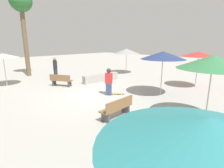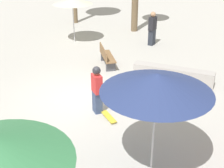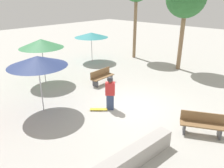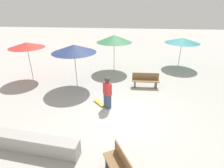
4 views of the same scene
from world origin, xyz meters
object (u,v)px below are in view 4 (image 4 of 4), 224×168
(shade_umbrella_navy, at_px, (74,49))
(skater_main, at_px, (107,92))
(skateboard, at_px, (99,103))
(concrete_ledge, at_px, (36,144))
(shade_umbrella_red, at_px, (26,45))
(shade_umbrella_green, at_px, (114,39))
(bench_far, at_px, (145,80))
(shade_umbrella_teal, at_px, (182,40))

(shade_umbrella_navy, bearing_deg, skater_main, 134.61)
(skateboard, xyz_separation_m, shade_umbrella_navy, (1.68, -1.90, 2.27))
(concrete_ledge, relative_size, shade_umbrella_navy, 1.23)
(shade_umbrella_navy, xyz_separation_m, shade_umbrella_red, (3.28, -0.81, -0.05))
(skater_main, bearing_deg, shade_umbrella_green, -37.79)
(bench_far, distance_m, shade_umbrella_green, 3.97)
(concrete_ledge, xyz_separation_m, bench_far, (-4.08, -5.54, 0.13))
(shade_umbrella_red, bearing_deg, skater_main, 151.16)
(bench_far, bearing_deg, shade_umbrella_green, -53.21)
(concrete_ledge, height_order, shade_umbrella_navy, shade_umbrella_navy)
(shade_umbrella_green, bearing_deg, shade_umbrella_navy, 57.06)
(skater_main, xyz_separation_m, shade_umbrella_red, (5.43, -2.99, 1.42))
(skateboard, height_order, shade_umbrella_teal, shade_umbrella_teal)
(shade_umbrella_teal, bearing_deg, concrete_ledge, 53.98)
(bench_far, xyz_separation_m, shade_umbrella_teal, (-2.91, -4.07, 1.65))
(bench_far, height_order, shade_umbrella_navy, shade_umbrella_navy)
(bench_far, xyz_separation_m, shade_umbrella_green, (2.15, -2.72, 1.93))
(concrete_ledge, height_order, shade_umbrella_green, shade_umbrella_green)
(bench_far, relative_size, shade_umbrella_red, 0.66)
(skateboard, height_order, bench_far, bench_far)
(bench_far, bearing_deg, shade_umbrella_red, -5.10)
(shade_umbrella_navy, bearing_deg, shade_umbrella_red, -13.85)
(skater_main, xyz_separation_m, skateboard, (0.47, -0.29, -0.80))
(shade_umbrella_navy, relative_size, shade_umbrella_red, 1.04)
(shade_umbrella_green, xyz_separation_m, shade_umbrella_red, (5.27, 2.26, -0.08))
(shade_umbrella_red, bearing_deg, concrete_ledge, 119.11)
(skater_main, bearing_deg, bench_far, -77.77)
(skater_main, xyz_separation_m, shade_umbrella_navy, (2.15, -2.18, 1.47))
(skater_main, relative_size, skateboard, 2.20)
(skateboard, distance_m, shade_umbrella_green, 5.48)
(bench_far, distance_m, shade_umbrella_red, 7.66)
(shade_umbrella_teal, bearing_deg, shade_umbrella_red, 19.26)
(shade_umbrella_red, relative_size, shade_umbrella_teal, 0.94)
(skater_main, height_order, bench_far, skater_main)
(concrete_ledge, distance_m, bench_far, 6.88)
(bench_far, bearing_deg, skateboard, 40.82)
(skateboard, bearing_deg, shade_umbrella_navy, -0.76)
(concrete_ledge, relative_size, shade_umbrella_red, 1.28)
(bench_far, xyz_separation_m, shade_umbrella_navy, (4.14, 0.35, 1.90))
(shade_umbrella_green, bearing_deg, skateboard, 86.48)
(skateboard, xyz_separation_m, shade_umbrella_green, (-0.31, -4.97, 2.30))
(skateboard, bearing_deg, bench_far, -90.02)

